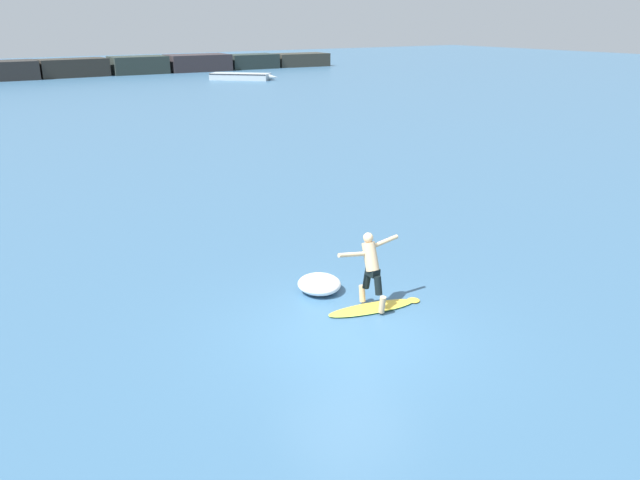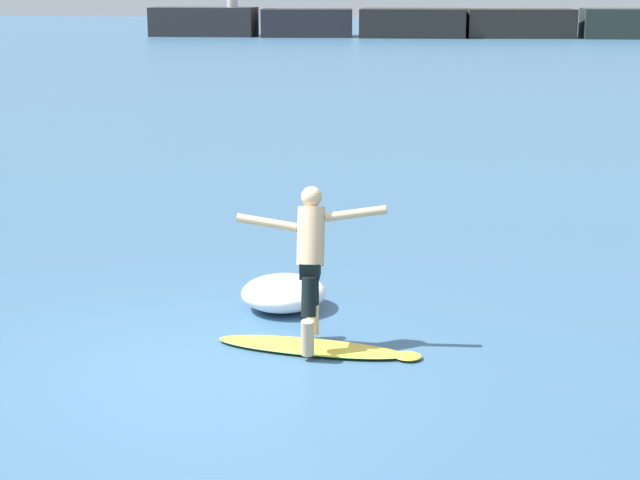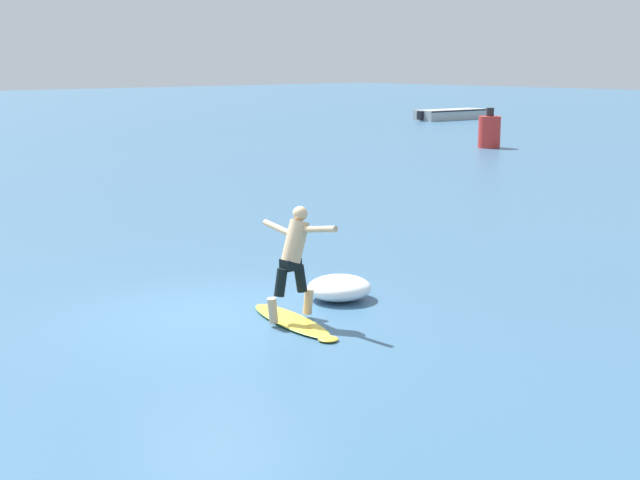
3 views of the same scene
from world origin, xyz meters
name	(u,v)px [view 2 (image 2 of 3)]	position (x,y,z in m)	size (l,w,h in m)	color
ground_plane	(204,368)	(0.00, 0.00, 0.00)	(200.00, 200.00, 0.00)	#386183
rock_jetty_breakwater	(573,23)	(11.77, 62.00, 0.91)	(55.73, 4.50, 5.62)	#302D2F
surfboard	(314,347)	(1.02, 0.61, 0.03)	(2.19, 0.87, 0.20)	yellow
surfer	(311,254)	(0.98, 0.69, 1.00)	(1.53, 0.85, 1.61)	tan
wave_foam_at_tail	(284,293)	(0.53, 1.98, 0.19)	(1.13, 1.17, 0.38)	white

